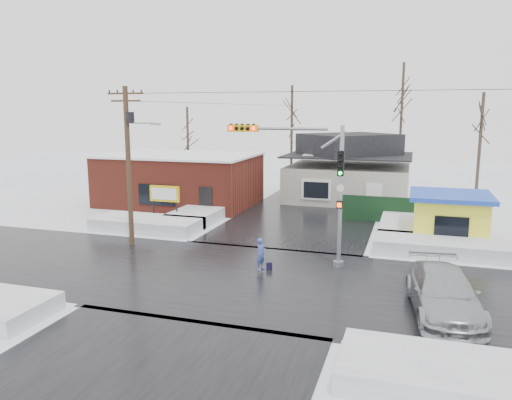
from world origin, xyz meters
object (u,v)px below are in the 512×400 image
(traffic_signal, at_px, (309,175))
(marquee_sign, at_px, (165,195))
(utility_pole, at_px, (129,157))
(car, at_px, (444,294))
(pedestrian, at_px, (261,254))
(kiosk, at_px, (449,217))

(traffic_signal, xyz_separation_m, marquee_sign, (-11.43, 6.53, -2.62))
(traffic_signal, height_order, marquee_sign, traffic_signal)
(traffic_signal, relative_size, utility_pole, 0.78)
(marquee_sign, xyz_separation_m, car, (17.66, -11.16, -1.08))
(traffic_signal, height_order, car, traffic_signal)
(traffic_signal, bearing_deg, marquee_sign, 150.28)
(traffic_signal, distance_m, marquee_sign, 13.42)
(utility_pole, height_order, pedestrian, utility_pole)
(utility_pole, distance_m, kiosk, 18.95)
(traffic_signal, distance_m, kiosk, 10.43)
(marquee_sign, bearing_deg, kiosk, 1.55)
(kiosk, distance_m, pedestrian, 12.51)
(kiosk, bearing_deg, marquee_sign, -178.45)
(marquee_sign, bearing_deg, car, -32.30)
(utility_pole, xyz_separation_m, car, (16.59, -5.17, -4.27))
(marquee_sign, height_order, kiosk, kiosk)
(car, bearing_deg, marquee_sign, 140.37)
(traffic_signal, bearing_deg, pedestrian, -141.14)
(pedestrian, xyz_separation_m, car, (8.20, -3.05, 0.05))
(traffic_signal, bearing_deg, utility_pole, 177.05)
(traffic_signal, xyz_separation_m, kiosk, (7.07, 7.03, -3.08))
(traffic_signal, height_order, pedestrian, traffic_signal)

